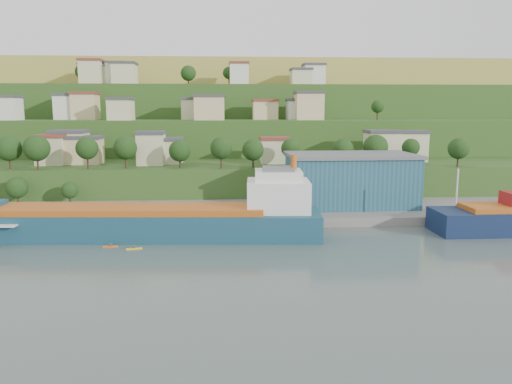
{
  "coord_description": "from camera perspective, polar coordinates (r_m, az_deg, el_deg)",
  "views": [
    {
      "loc": [
        4.18,
        -89.99,
        25.34
      ],
      "look_at": [
        10.44,
        15.0,
        8.03
      ],
      "focal_mm": 35.0,
      "sensor_mm": 36.0,
      "label": 1
    }
  ],
  "objects": [
    {
      "name": "ground",
      "position": [
        93.58,
        -5.88,
        -6.42
      ],
      "size": [
        500.0,
        500.0,
        0.0
      ],
      "primitive_type": "plane",
      "color": "#414F4B",
      "rests_on": "ground"
    },
    {
      "name": "quay",
      "position": [
        121.71,
        4.14,
        -2.7
      ],
      "size": [
        220.0,
        26.0,
        4.0
      ],
      "primitive_type": "cube",
      "color": "slate",
      "rests_on": "ground"
    },
    {
      "name": "hillside",
      "position": [
        259.91,
        -4.33,
        3.74
      ],
      "size": [
        360.0,
        211.03,
        96.0
      ],
      "color": "#284719",
      "rests_on": "ground"
    },
    {
      "name": "cargo_ship_near",
      "position": [
        102.49,
        -11.84,
        -3.47
      ],
      "size": [
        72.89,
        15.5,
        18.59
      ],
      "rotation": [
        0.0,
        0.0,
        -0.06
      ],
      "color": "#153F4F",
      "rests_on": "ground"
    },
    {
      "name": "warehouse",
      "position": [
        125.77,
        10.71,
        1.45
      ],
      "size": [
        31.33,
        19.54,
        12.8
      ],
      "rotation": [
        0.0,
        0.0,
        0.02
      ],
      "color": "#1E4A5B",
      "rests_on": "quay"
    },
    {
      "name": "dinghy",
      "position": [
        122.12,
        -27.18,
        -2.92
      ],
      "size": [
        3.93,
        1.54,
        0.78
      ],
      "primitive_type": "cube",
      "rotation": [
        0.0,
        0.0,
        0.02
      ],
      "color": "silver",
      "rests_on": "pebble_beach"
    },
    {
      "name": "kayak_orange",
      "position": [
        97.82,
        -16.29,
        -5.93
      ],
      "size": [
        2.85,
        0.54,
        0.71
      ],
      "rotation": [
        0.0,
        0.0,
        0.02
      ],
      "color": "orange",
      "rests_on": "ground"
    },
    {
      "name": "kayak_yellow",
      "position": [
        95.13,
        -13.75,
        -6.25
      ],
      "size": [
        2.95,
        1.19,
        0.73
      ],
      "rotation": [
        0.0,
        0.0,
        0.24
      ],
      "color": "yellow",
      "rests_on": "ground"
    }
  ]
}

